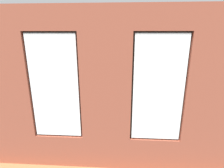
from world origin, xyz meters
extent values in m
cube|color=#99663D|center=(0.00, 0.00, -0.05)|extent=(6.59, 5.54, 0.10)
cube|color=brown|center=(0.00, 2.39, 1.54)|extent=(0.92, 0.16, 3.08)
cube|color=brown|center=(-0.93, 2.39, 0.34)|extent=(0.94, 0.16, 0.68)
cube|color=brown|center=(-0.93, 2.39, 2.87)|extent=(0.94, 0.16, 0.42)
cube|color=white|center=(-0.93, 2.43, 1.67)|extent=(0.88, 0.03, 1.93)
cube|color=#38281E|center=(-0.93, 2.37, 1.67)|extent=(0.94, 0.04, 1.99)
cube|color=brown|center=(0.93, 2.39, 0.34)|extent=(0.94, 0.16, 0.68)
cube|color=brown|center=(0.93, 2.39, 2.87)|extent=(0.94, 0.16, 0.42)
cube|color=white|center=(0.93, 2.43, 1.67)|extent=(0.88, 0.03, 1.93)
cube|color=#38281E|center=(0.93, 2.37, 1.67)|extent=(0.94, 0.04, 1.99)
cube|color=olive|center=(0.00, 2.29, 0.65)|extent=(3.00, 0.24, 0.06)
cube|color=black|center=(0.00, 2.30, 1.89)|extent=(0.46, 0.03, 0.66)
cube|color=#389360|center=(0.00, 2.29, 1.89)|extent=(0.40, 0.01, 0.60)
cube|color=silver|center=(2.95, 0.20, 1.54)|extent=(0.10, 4.54, 3.08)
cube|color=black|center=(0.41, 1.69, 0.21)|extent=(2.08, 0.85, 0.42)
cube|color=black|center=(0.41, 2.02, 0.61)|extent=(2.08, 0.24, 0.38)
cube|color=black|center=(-0.52, 1.69, 0.52)|extent=(0.22, 0.85, 0.24)
cube|color=black|center=(1.34, 1.69, 0.52)|extent=(0.22, 0.85, 0.24)
cube|color=black|center=(-0.13, 1.65, 0.48)|extent=(0.50, 0.65, 0.12)
cube|color=black|center=(0.41, 1.65, 0.48)|extent=(0.50, 0.65, 0.12)
cube|color=black|center=(0.96, 1.65, 0.48)|extent=(0.50, 0.65, 0.12)
cube|color=black|center=(-2.25, 0.39, 0.21)|extent=(0.90, 1.94, 0.42)
cube|color=black|center=(-2.57, 0.40, 0.61)|extent=(0.29, 1.93, 0.38)
cube|color=black|center=(-2.27, -0.46, 0.52)|extent=(0.86, 0.24, 0.24)
cube|color=black|center=(-2.23, 1.24, 0.52)|extent=(0.86, 0.24, 0.24)
cube|color=black|center=(-2.22, 0.02, 0.48)|extent=(0.66, 0.70, 0.12)
cube|color=black|center=(-2.20, 0.76, 0.48)|extent=(0.66, 0.70, 0.12)
cube|color=tan|center=(0.04, 0.01, 0.42)|extent=(1.40, 0.78, 0.04)
cube|color=tan|center=(-0.60, -0.32, 0.20)|extent=(0.07, 0.07, 0.40)
cube|color=tan|center=(0.69, -0.32, 0.20)|extent=(0.07, 0.07, 0.40)
cube|color=tan|center=(-0.60, 0.34, 0.20)|extent=(0.07, 0.07, 0.40)
cube|color=tan|center=(0.69, 0.34, 0.20)|extent=(0.07, 0.07, 0.40)
cylinder|color=#B23D38|center=(-0.06, 0.13, 0.49)|extent=(0.09, 0.09, 0.11)
cylinder|color=#B7333D|center=(0.22, -0.09, 0.49)|extent=(0.08, 0.08, 0.11)
cylinder|color=beige|center=(0.46, 0.13, 0.47)|extent=(0.08, 0.08, 0.07)
sphere|color=#1E5B28|center=(0.46, 0.13, 0.56)|extent=(0.10, 0.10, 0.10)
cube|color=black|center=(-0.34, -0.13, 0.45)|extent=(0.14, 0.17, 0.02)
cube|color=black|center=(2.65, 0.53, 0.30)|extent=(1.01, 0.42, 0.60)
cube|color=black|center=(2.65, 0.53, 0.62)|extent=(0.50, 0.20, 0.05)
cube|color=black|center=(2.65, 0.53, 0.68)|extent=(0.06, 0.04, 0.06)
cube|color=black|center=(2.65, 0.53, 1.02)|extent=(1.15, 0.04, 0.63)
cube|color=black|center=(2.65, 0.51, 1.02)|extent=(1.10, 0.01, 0.58)
cylinder|color=#47423D|center=(2.35, -1.72, 0.15)|extent=(0.25, 0.25, 0.29)
cylinder|color=brown|center=(2.35, -1.72, 0.50)|extent=(0.04, 0.04, 0.41)
cone|color=#1E5B28|center=(2.51, -1.75, 0.86)|extent=(0.43, 0.17, 0.40)
cone|color=#1E5B28|center=(2.37, -1.60, 0.89)|extent=(0.17, 0.36, 0.45)
cone|color=#1E5B28|center=(2.23, -1.61, 0.86)|extent=(0.37, 0.36, 0.40)
cone|color=#1E5B28|center=(2.22, -1.82, 0.86)|extent=(0.39, 0.33, 0.40)
cone|color=#1E5B28|center=(2.38, -1.86, 0.88)|extent=(0.19, 0.39, 0.43)
cylinder|color=beige|center=(-1.90, -1.02, 0.07)|extent=(0.13, 0.13, 0.15)
cylinder|color=brown|center=(-1.90, -1.02, 0.23)|extent=(0.02, 0.02, 0.17)
ellipsoid|color=#3D8E42|center=(-1.90, -1.02, 0.44)|extent=(0.30, 0.30, 0.25)
cylinder|color=brown|center=(2.10, 1.49, 0.14)|extent=(0.30, 0.30, 0.29)
cylinder|color=brown|center=(2.10, 1.49, 0.51)|extent=(0.05, 0.05, 0.44)
cone|color=#337F38|center=(2.35, 1.47, 0.99)|extent=(0.63, 0.20, 0.63)
cone|color=#337F38|center=(2.20, 1.65, 1.04)|extent=(0.43, 0.53, 0.70)
cone|color=#337F38|center=(2.04, 1.75, 0.97)|extent=(0.29, 0.67, 0.60)
cone|color=#337F38|center=(1.84, 1.59, 0.96)|extent=(0.68, 0.39, 0.59)
cone|color=#337F38|center=(1.87, 1.35, 0.97)|extent=(0.64, 0.49, 0.60)
cone|color=#337F38|center=(2.08, 1.23, 0.98)|extent=(0.20, 0.65, 0.61)
cone|color=#337F38|center=(2.31, 1.29, 0.94)|extent=(0.61, 0.59, 0.56)
cylinder|color=brown|center=(-2.45, -1.77, 0.15)|extent=(0.28, 0.28, 0.29)
cylinder|color=brown|center=(-2.45, -1.77, 0.38)|extent=(0.04, 0.04, 0.17)
ellipsoid|color=#1E5B28|center=(-2.45, -1.77, 0.71)|extent=(0.54, 0.54, 0.50)
cylinder|color=#47423D|center=(-2.45, 1.84, 0.18)|extent=(0.36, 0.36, 0.36)
cylinder|color=brown|center=(-2.45, 1.84, 0.44)|extent=(0.05, 0.05, 0.16)
ellipsoid|color=#3D8E42|center=(-2.45, 1.84, 0.85)|extent=(0.73, 0.73, 0.67)
cylinder|color=#9E5638|center=(-1.08, 1.69, 0.13)|extent=(0.28, 0.28, 0.27)
cylinder|color=brown|center=(-1.08, 1.69, 0.44)|extent=(0.05, 0.05, 0.34)
cone|color=#337F38|center=(-0.94, 1.69, 0.83)|extent=(0.40, 0.15, 0.52)
cone|color=#337F38|center=(-0.95, 1.84, 0.78)|extent=(0.44, 0.47, 0.46)
cone|color=#337F38|center=(-1.13, 1.83, 0.82)|extent=(0.29, 0.44, 0.52)
cone|color=#337F38|center=(-1.24, 1.71, 0.81)|extent=(0.46, 0.20, 0.50)
cone|color=#337F38|center=(-1.14, 1.52, 0.79)|extent=(0.30, 0.49, 0.48)
cone|color=#337F38|center=(-0.99, 1.58, 0.82)|extent=(0.38, 0.42, 0.52)
camera|label=1|loc=(-0.30, 5.38, 2.64)|focal=28.00mm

